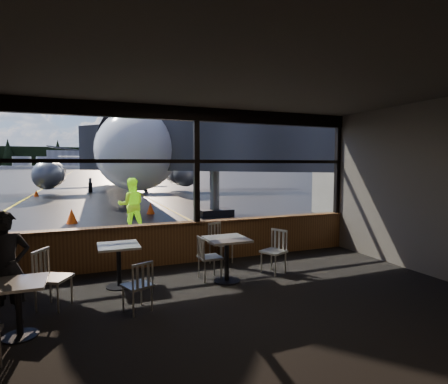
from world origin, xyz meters
TOP-DOWN VIEW (x-y plane):
  - ground_plane at (0.00, 120.00)m, footprint 520.00×520.00m
  - carpet_floor at (0.00, -3.00)m, footprint 8.00×6.00m
  - ceiling at (0.00, -3.00)m, footprint 8.00×6.00m
  - wall_right at (4.00, -3.00)m, footprint 0.04×6.00m
  - window_sill at (0.00, 0.00)m, footprint 8.00×0.28m
  - window_header at (0.00, 0.00)m, footprint 8.00×0.18m
  - mullion_centre at (0.00, 0.00)m, footprint 0.12×0.12m
  - mullion_right at (3.95, 0.00)m, footprint 0.12×0.12m
  - window_transom at (0.00, 0.00)m, footprint 8.00×0.10m
  - airliner at (0.19, 21.64)m, footprint 29.51×35.06m
  - jet_bridge at (3.60, 5.50)m, footprint 8.60×10.51m
  - cafe_table_near at (0.10, -1.56)m, footprint 0.77×0.77m
  - cafe_table_mid at (-1.83, -1.12)m, footprint 0.71×0.71m
  - cafe_table_left at (-3.19, -2.56)m, footprint 0.66×0.66m
  - chair_near_e at (1.18, -1.46)m, footprint 0.65×0.65m
  - chair_near_w at (-0.15, -1.33)m, footprint 0.49×0.49m
  - chair_near_n at (0.44, -0.40)m, footprint 0.68×0.68m
  - chair_mid_s at (-1.67, -2.32)m, footprint 0.57×0.57m
  - chair_mid_w at (-2.85, -1.72)m, footprint 0.69×0.69m
  - passenger at (-3.39, -2.13)m, footprint 0.68×0.56m
  - ground_crew at (-0.95, 4.26)m, footprint 0.88×0.69m
  - cone_nose at (0.35, 8.15)m, footprint 0.37×0.37m
  - cone_wing at (-5.55, 19.77)m, footprint 0.34×0.34m
  - terminal_annex at (10.00, 2.50)m, footprint 5.00×7.00m
  - hangar_mid at (0.00, 185.00)m, footprint 38.00×15.00m
  - hangar_right at (60.00, 178.00)m, footprint 50.00×20.00m
  - fuel_tank_a at (-30.00, 182.00)m, footprint 8.00×8.00m
  - fuel_tank_b at (-20.00, 182.00)m, footprint 8.00×8.00m
  - fuel_tank_c at (-10.00, 182.00)m, footprint 8.00×8.00m
  - treeline at (0.00, 210.00)m, footprint 360.00×3.00m
  - cone_extra at (-2.86, 6.70)m, footprint 0.41×0.41m

SIDE VIEW (x-z plane):
  - ground_plane at x=0.00m, z-range 0.00..0.00m
  - carpet_floor at x=0.00m, z-range 0.01..0.01m
  - cone_wing at x=-5.55m, z-range 0.00..0.47m
  - cone_nose at x=0.35m, z-range 0.00..0.51m
  - cone_extra at x=-2.86m, z-range 0.00..0.57m
  - cafe_table_left at x=-3.19m, z-range 0.00..0.73m
  - cafe_table_mid at x=-1.83m, z-range 0.00..0.79m
  - chair_mid_s at x=-1.67m, z-range 0.00..0.80m
  - cafe_table_near at x=0.10m, z-range 0.00..0.84m
  - chair_near_w at x=-0.15m, z-range 0.00..0.86m
  - window_sill at x=0.00m, z-range 0.00..0.90m
  - chair_near_e at x=1.18m, z-range 0.00..0.90m
  - chair_near_n at x=0.44m, z-range 0.00..0.93m
  - chair_mid_w at x=-2.85m, z-range 0.00..0.94m
  - passenger at x=-3.39m, z-range 0.00..1.60m
  - ground_crew at x=-0.95m, z-range 0.00..1.78m
  - wall_right at x=4.00m, z-range 0.00..3.50m
  - mullion_centre at x=0.00m, z-range 0.90..3.50m
  - mullion_right at x=3.95m, z-range 0.90..3.50m
  - jet_bridge at x=3.60m, z-range 0.00..4.59m
  - window_transom at x=0.00m, z-range 2.26..2.34m
  - terminal_annex at x=10.00m, z-range 0.00..6.00m
  - fuel_tank_a at x=-30.00m, z-range 0.00..6.00m
  - fuel_tank_b at x=-20.00m, z-range 0.00..6.00m
  - fuel_tank_c at x=-10.00m, z-range 0.00..6.00m
  - window_header at x=0.00m, z-range 3.20..3.50m
  - ceiling at x=0.00m, z-range 3.48..3.52m
  - hangar_mid at x=0.00m, z-range 0.00..10.00m
  - airliner at x=0.19m, z-range 0.00..10.47m
  - hangar_right at x=60.00m, z-range 0.00..12.00m
  - treeline at x=0.00m, z-range 0.00..12.00m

